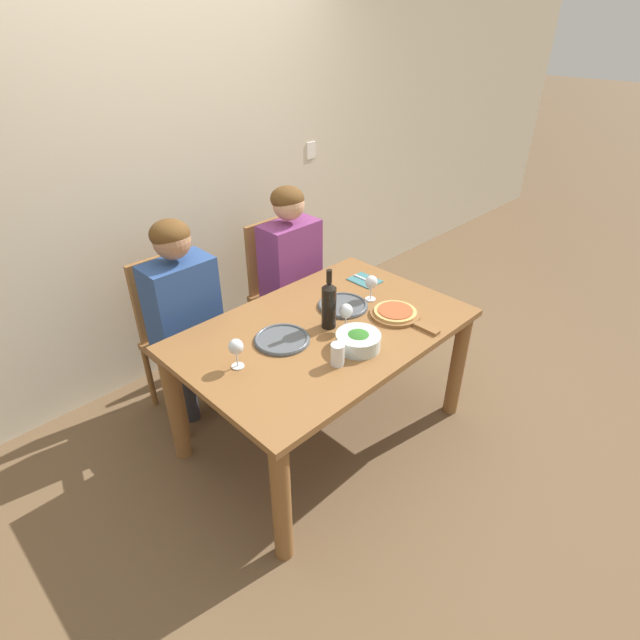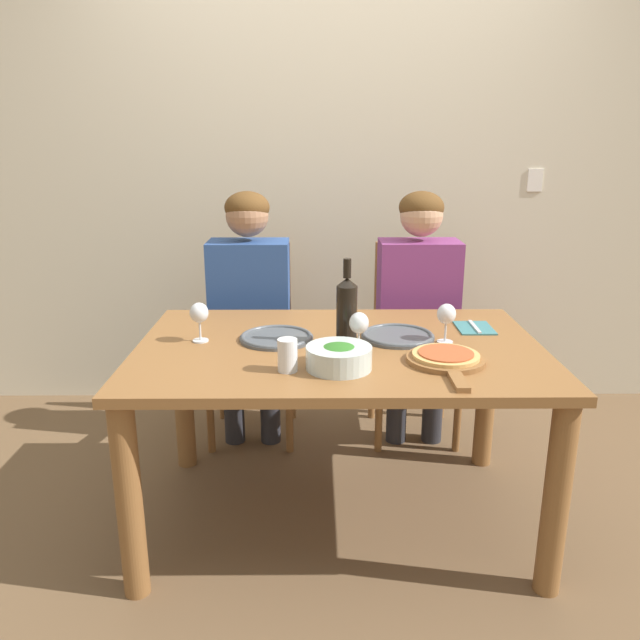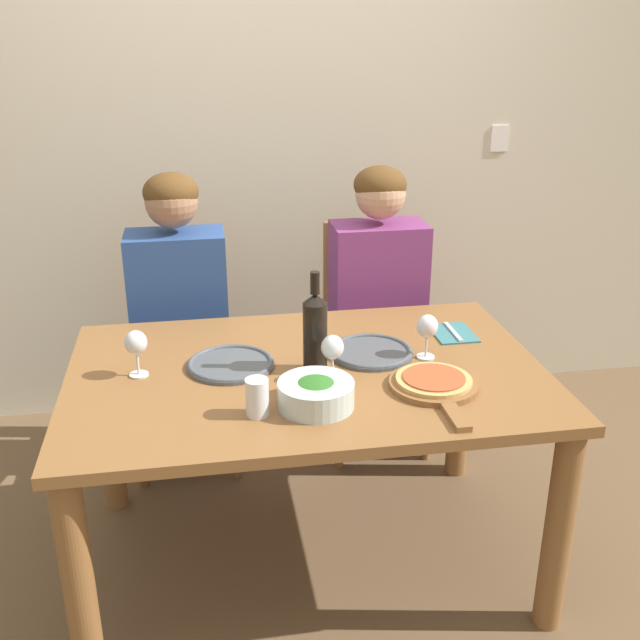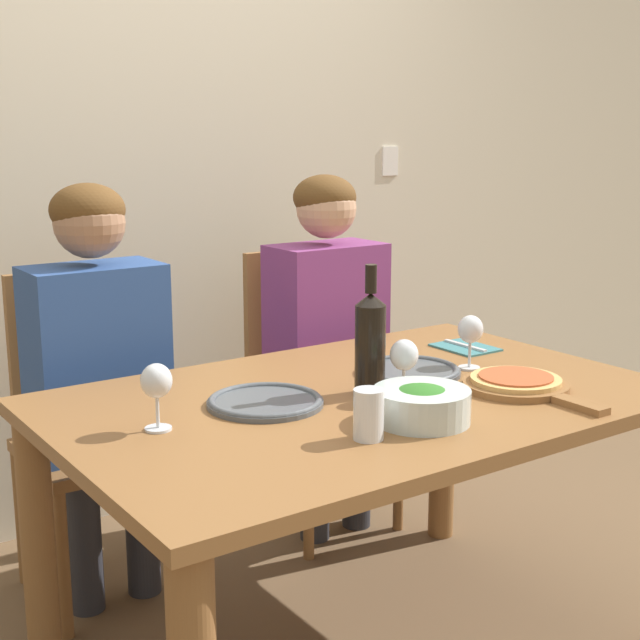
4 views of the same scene
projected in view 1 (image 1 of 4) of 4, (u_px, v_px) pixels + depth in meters
ground_plane at (324, 430)px, 2.99m from camera, size 40.00×40.00×0.00m
back_wall at (178, 163)px, 3.04m from camera, size 10.00×0.06×2.70m
dining_table at (324, 347)px, 2.66m from camera, size 1.50×0.98×0.73m
chair_left at (179, 332)px, 2.96m from camera, size 0.42×0.42×0.97m
chair_right at (282, 286)px, 3.45m from camera, size 0.42×0.42×0.97m
person_woman at (184, 305)px, 2.77m from camera, size 0.47×0.51×1.24m
person_man at (292, 261)px, 3.26m from camera, size 0.47×0.51×1.24m
wine_bottle at (329, 304)px, 2.54m from camera, size 0.08×0.08×0.33m
broccoli_bowl at (358, 341)px, 2.43m from camera, size 0.22×0.22×0.08m
dinner_plate_left at (282, 339)px, 2.49m from camera, size 0.28×0.28×0.02m
dinner_plate_right at (343, 305)px, 2.78m from camera, size 0.28×0.28×0.02m
pizza_on_board at (397, 314)px, 2.69m from camera, size 0.27×0.41×0.04m
wine_glass_left at (236, 348)px, 2.26m from camera, size 0.07×0.07×0.15m
wine_glass_right at (371, 283)px, 2.80m from camera, size 0.07×0.07×0.15m
wine_glass_centre at (346, 312)px, 2.53m from camera, size 0.07×0.07×0.15m
water_tumbler at (338, 354)px, 2.30m from camera, size 0.07×0.07×0.11m
fork_on_napkin at (365, 280)px, 3.05m from camera, size 0.14×0.18×0.01m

